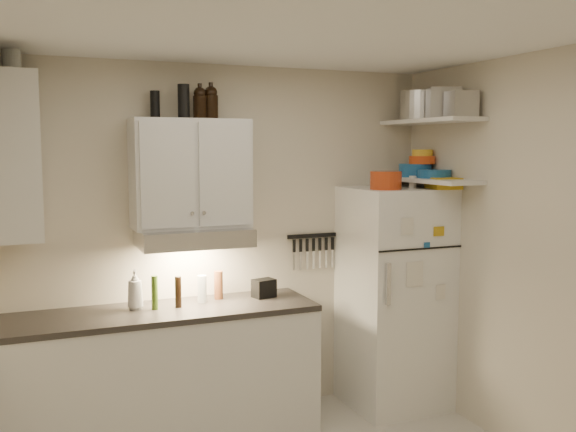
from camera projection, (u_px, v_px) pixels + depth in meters
name	position (u px, v px, depth m)	size (l,w,h in m)	color
ceiling	(311.00, 27.00, 3.24)	(3.20, 3.00, 0.02)	white
back_wall	(226.00, 243.00, 4.76)	(3.20, 0.02, 2.60)	beige
right_wall	(545.00, 261.00, 3.99)	(0.02, 3.00, 2.60)	beige
base_cabinet	(163.00, 379.00, 4.36)	(2.10, 0.60, 0.88)	silver
countertop	(161.00, 312.00, 4.31)	(2.10, 0.62, 0.04)	#2D2926
upper_cabinet	(191.00, 174.00, 4.43)	(0.80, 0.33, 0.75)	silver
side_cabinet	(11.00, 157.00, 3.86)	(0.33, 0.55, 1.00)	silver
range_hood	(194.00, 237.00, 4.42)	(0.76, 0.46, 0.12)	silver
fridge	(394.00, 297.00, 4.96)	(0.70, 0.68, 1.70)	white
shelf_hi	(430.00, 121.00, 4.77)	(0.30, 0.95, 0.03)	silver
shelf_lo	(429.00, 180.00, 4.82)	(0.30, 0.95, 0.03)	silver
knife_strip	(312.00, 236.00, 5.00)	(0.42, 0.02, 0.03)	black
dutch_oven	(386.00, 180.00, 4.67)	(0.23, 0.23, 0.13)	#A83513
book_stack	(443.00, 183.00, 4.74)	(0.20, 0.25, 0.08)	#B78F16
spice_jar	(413.00, 182.00, 4.84)	(0.06, 0.06, 0.09)	silver
stock_pot	(420.00, 106.00, 4.99)	(0.31, 0.31, 0.22)	silver
tin_a	(443.00, 103.00, 4.68)	(0.22, 0.20, 0.22)	#AAAAAD
tin_b	(461.00, 104.00, 4.48)	(0.18, 0.18, 0.18)	#AAAAAD
bowl_teal	(415.00, 170.00, 5.04)	(0.26, 0.26, 0.10)	#1A5792
bowl_orange	(422.00, 160.00, 5.00)	(0.20, 0.20, 0.06)	#E14715
bowl_yellow	(422.00, 153.00, 4.99)	(0.16, 0.16, 0.05)	gold
plates	(434.00, 174.00, 4.83)	(0.25, 0.25, 0.06)	#1A5792
growler_a	(200.00, 103.00, 4.42)	(0.10, 0.10, 0.23)	black
growler_b	(211.00, 102.00, 4.47)	(0.10, 0.10, 0.24)	black
thermos_a	(184.00, 101.00, 4.35)	(0.08, 0.08, 0.23)	black
thermos_b	(155.00, 105.00, 4.36)	(0.06, 0.06, 0.19)	black
side_jar	(12.00, 62.00, 3.91)	(0.11, 0.11, 0.15)	silver
soap_bottle	(135.00, 287.00, 4.30)	(0.12, 0.12, 0.30)	silver
pepper_mill	(218.00, 285.00, 4.60)	(0.06, 0.06, 0.20)	brown
oil_bottle	(155.00, 293.00, 4.30)	(0.04, 0.04, 0.23)	#3E5F17
vinegar_bottle	(178.00, 292.00, 4.36)	(0.04, 0.04, 0.21)	black
clear_bottle	(202.00, 289.00, 4.50)	(0.06, 0.06, 0.19)	silver
red_jar	(202.00, 293.00, 4.54)	(0.06, 0.06, 0.12)	#A83513
caddy	(264.00, 288.00, 4.66)	(0.16, 0.11, 0.13)	black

